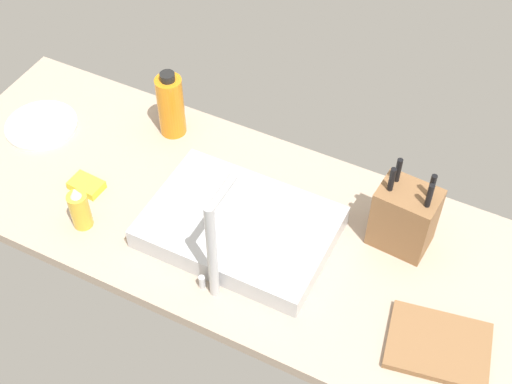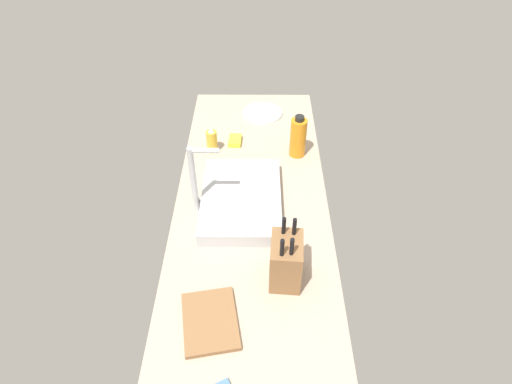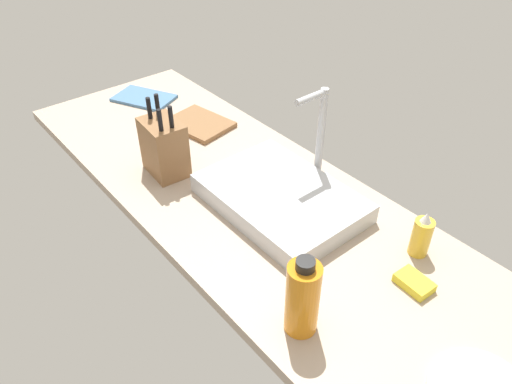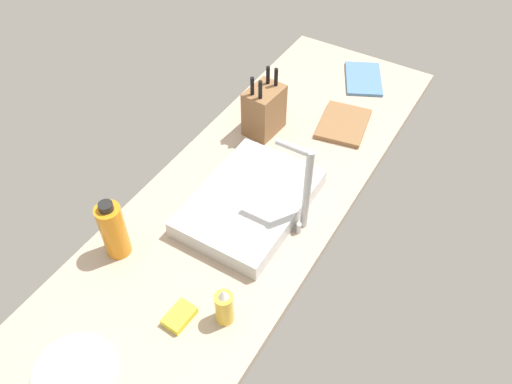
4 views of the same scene
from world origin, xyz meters
TOP-DOWN VIEW (x-y plane):
  - countertop_slab at (0.00, 0.00)cm, footprint 198.51×64.52cm
  - sink_basin at (7.68, 4.19)cm, footprint 46.87×32.65cm
  - faucet at (4.96, 21.55)cm, footprint 5.50×12.14cm
  - knife_block at (-29.53, -12.46)cm, footprint 15.39×11.80cm
  - cutting_board at (-47.66, 12.71)cm, footprint 25.72×21.24cm
  - soap_bottle at (45.76, 19.43)cm, footprint 5.19×5.19cm
  - water_bottle at (43.07, -21.38)cm, footprint 7.62×7.62cm
  - dinner_plate at (78.72, -5.12)cm, footprint 21.12×21.12cm
  - dish_towel at (-80.33, 7.31)cm, footprint 27.90×23.76cm
  - dish_sponge at (52.36, 8.75)cm, footprint 9.35×6.55cm

SIDE VIEW (x-z plane):
  - countertop_slab at x=0.00cm, z-range 0.00..3.50cm
  - dinner_plate at x=78.72cm, z-range 3.50..4.70cm
  - dish_towel at x=-80.33cm, z-range 3.50..4.70cm
  - cutting_board at x=-47.66cm, z-range 3.50..5.30cm
  - dish_sponge at x=52.36cm, z-range 3.50..5.90cm
  - sink_basin at x=7.68cm, z-range 3.50..9.60cm
  - soap_bottle at x=45.76cm, z-range 2.59..16.29cm
  - knife_block at x=-29.53cm, z-range 0.24..25.66cm
  - water_bottle at x=43.07cm, z-range 2.76..24.03cm
  - faucet at x=4.96cm, z-range 5.65..37.33cm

